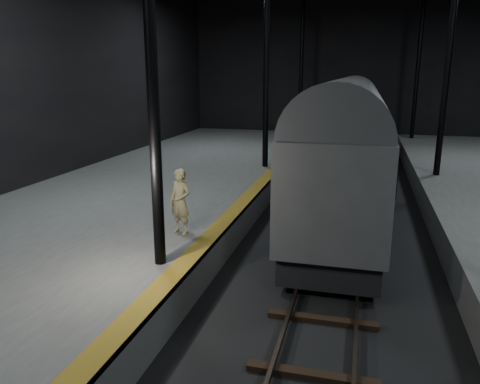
% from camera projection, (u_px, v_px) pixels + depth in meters
% --- Properties ---
extents(ground, '(44.00, 44.00, 0.00)m').
position_uv_depth(ground, '(334.00, 255.00, 14.02)').
color(ground, black).
rests_on(ground, ground).
extents(platform_left, '(9.00, 43.80, 1.00)m').
position_uv_depth(platform_left, '(109.00, 220.00, 15.74)').
color(platform_left, '#52524F').
rests_on(platform_left, ground).
extents(tactile_strip, '(0.50, 43.80, 0.01)m').
position_uv_depth(tactile_strip, '(230.00, 215.00, 14.57)').
color(tactile_strip, brown).
rests_on(tactile_strip, platform_left).
extents(track, '(2.40, 43.00, 0.24)m').
position_uv_depth(track, '(334.00, 253.00, 14.00)').
color(track, '#3F3328').
rests_on(track, ground).
extents(train, '(2.82, 18.80, 5.02)m').
position_uv_depth(train, '(347.00, 136.00, 19.15)').
color(train, '#9B9EA3').
rests_on(train, ground).
extents(woman, '(0.77, 0.64, 1.81)m').
position_uv_depth(woman, '(180.00, 202.00, 12.76)').
color(woman, tan).
rests_on(woman, platform_left).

